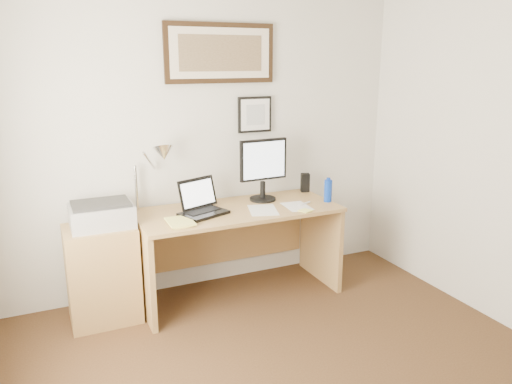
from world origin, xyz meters
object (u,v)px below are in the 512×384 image
water_bottle (328,191)px  printer (102,214)px  laptop (201,206)px  book (168,224)px  side_cabinet (103,274)px  desk (234,233)px  lcd_monitor (263,167)px

water_bottle → printer: water_bottle is taller
laptop → printer: size_ratio=0.92×
book → laptop: laptop is taller
book → printer: printer is taller
side_cabinet → desk: desk is taller
side_cabinet → printer: bearing=24.5°
laptop → printer: (-0.74, 0.06, 0.01)m
book → lcd_monitor: bearing=18.6°
water_bottle → book: size_ratio=0.74×
desk → printer: printer is taller
water_bottle → desk: water_bottle is taller
desk → laptop: bearing=-165.3°
laptop → lcd_monitor: lcd_monitor is taller
desk → lcd_monitor: (0.29, 0.05, 0.53)m
book → lcd_monitor: lcd_monitor is taller
laptop → lcd_monitor: bearing=12.7°
water_bottle → desk: bearing=165.0°
printer → laptop: bearing=-4.5°
book → desk: bearing=22.1°
desk → lcd_monitor: 0.60m
book → side_cabinet: bearing=154.7°
side_cabinet → water_bottle: bearing=-5.3°
book → lcd_monitor: size_ratio=0.48×
lcd_monitor → water_bottle: bearing=-28.4°
side_cabinet → desk: bearing=1.9°
lcd_monitor → book: bearing=-161.4°
book → laptop: bearing=28.7°
printer → desk: bearing=1.2°
desk → laptop: (-0.30, -0.08, 0.29)m
laptop → side_cabinet: bearing=176.7°
desk → laptop: laptop is taller
water_bottle → book: (-1.38, -0.05, -0.08)m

